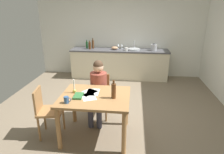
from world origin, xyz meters
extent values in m
cube|color=#7A6B56|center=(0.00, 0.00, -0.02)|extent=(5.20, 5.20, 0.04)
cube|color=silver|center=(0.00, 2.60, 1.30)|extent=(5.20, 0.12, 2.60)
cube|color=beige|center=(0.00, 2.24, 0.43)|extent=(2.94, 0.60, 0.86)
cube|color=#4C4C51|center=(0.00, 2.24, 0.88)|extent=(2.98, 0.64, 0.04)
cube|color=#9E7042|center=(-0.16, -0.85, 0.74)|extent=(1.13, 0.93, 0.04)
cylinder|color=#9E7042|center=(-0.66, -1.26, 0.36)|extent=(0.07, 0.07, 0.72)
cylinder|color=#9E7042|center=(0.35, -1.26, 0.36)|extent=(0.07, 0.07, 0.72)
cylinder|color=#9E7042|center=(-0.66, -0.44, 0.36)|extent=(0.07, 0.07, 0.72)
cylinder|color=#9E7042|center=(0.35, -0.44, 0.36)|extent=(0.07, 0.07, 0.72)
cube|color=#9E7042|center=(-0.21, -0.20, 0.45)|extent=(0.41, 0.41, 0.04)
cube|color=#9E7042|center=(-0.20, -0.02, 0.66)|extent=(0.36, 0.04, 0.40)
cylinder|color=#9E7042|center=(-0.39, -0.36, 0.22)|extent=(0.04, 0.04, 0.44)
cylinder|color=#9E7042|center=(-0.05, -0.38, 0.22)|extent=(0.04, 0.04, 0.44)
cylinder|color=#9E7042|center=(-0.37, -0.03, 0.22)|extent=(0.04, 0.04, 0.44)
cylinder|color=#9E7042|center=(-0.03, -0.04, 0.22)|extent=(0.04, 0.04, 0.44)
cylinder|color=brown|center=(-0.21, -0.22, 0.70)|extent=(0.33, 0.33, 0.50)
sphere|color=#D8AD8C|center=(-0.21, -0.22, 1.06)|extent=(0.20, 0.20, 0.20)
sphere|color=#473323|center=(-0.21, -0.22, 1.10)|extent=(0.19, 0.19, 0.19)
cylinder|color=#383847|center=(-0.30, -0.41, 0.45)|extent=(0.14, 0.38, 0.13)
cylinder|color=#383847|center=(-0.30, -0.60, 0.23)|extent=(0.10, 0.10, 0.45)
cylinder|color=#383847|center=(-0.14, -0.41, 0.45)|extent=(0.14, 0.38, 0.13)
cylinder|color=#383847|center=(-0.14, -0.60, 0.23)|extent=(0.10, 0.10, 0.45)
cube|color=#9E7042|center=(-0.92, -0.91, 0.47)|extent=(0.46, 0.46, 0.04)
cube|color=#9E7042|center=(-1.10, -0.94, 0.68)|extent=(0.09, 0.36, 0.40)
cylinder|color=#9E7042|center=(-0.73, -1.05, 0.23)|extent=(0.04, 0.04, 0.46)
cylinder|color=#9E7042|center=(-0.78, -0.71, 0.23)|extent=(0.04, 0.04, 0.46)
cylinder|color=#9E7042|center=(-1.06, -1.10, 0.23)|extent=(0.04, 0.04, 0.46)
cylinder|color=#9E7042|center=(-1.12, -0.77, 0.23)|extent=(0.04, 0.04, 0.46)
cylinder|color=#33598C|center=(-0.53, -1.15, 0.82)|extent=(0.07, 0.07, 0.10)
torus|color=#33598C|center=(-0.49, -1.15, 0.82)|extent=(0.07, 0.01, 0.07)
cylinder|color=gold|center=(-0.52, -0.77, 0.79)|extent=(0.06, 0.06, 0.05)
cylinder|color=white|center=(-0.52, -0.77, 0.91)|extent=(0.02, 0.02, 0.19)
cube|color=#2E6834|center=(-0.42, -0.92, 0.78)|extent=(0.15, 0.24, 0.03)
cube|color=white|center=(-0.30, -0.73, 0.77)|extent=(0.33, 0.36, 0.00)
cube|color=white|center=(-0.25, -0.90, 0.77)|extent=(0.31, 0.35, 0.00)
cube|color=white|center=(-0.22, -0.71, 0.77)|extent=(0.22, 0.30, 0.00)
cylinder|color=#593319|center=(0.15, -0.90, 0.88)|extent=(0.07, 0.07, 0.24)
cylinder|color=#593319|center=(0.15, -0.90, 1.04)|extent=(0.03, 0.03, 0.06)
cylinder|color=#B2B7BC|center=(0.44, 2.24, 0.92)|extent=(0.36, 0.36, 0.04)
cylinder|color=silver|center=(0.44, 2.40, 1.02)|extent=(0.02, 0.02, 0.24)
cylinder|color=#194C23|center=(-1.03, 2.31, 1.00)|extent=(0.06, 0.06, 0.21)
cylinder|color=#194C23|center=(-1.03, 2.31, 1.13)|extent=(0.03, 0.03, 0.05)
cylinder|color=#593319|center=(-0.91, 2.21, 1.00)|extent=(0.07, 0.07, 0.21)
cylinder|color=#593319|center=(-0.91, 2.21, 1.13)|extent=(0.03, 0.03, 0.05)
cylinder|color=#593319|center=(-0.84, 2.32, 1.03)|extent=(0.06, 0.06, 0.25)
cylinder|color=#593319|center=(-0.84, 2.32, 1.19)|extent=(0.03, 0.03, 0.06)
ellipsoid|color=tan|center=(-0.15, 2.25, 0.94)|extent=(0.20, 0.20, 0.09)
cylinder|color=#B7BABF|center=(1.03, 2.24, 0.99)|extent=(0.18, 0.18, 0.18)
cone|color=#262628|center=(1.03, 2.24, 1.10)|extent=(0.11, 0.11, 0.04)
cylinder|color=silver|center=(0.06, 2.39, 0.90)|extent=(0.06, 0.06, 0.00)
cylinder|color=silver|center=(0.06, 2.39, 0.94)|extent=(0.01, 0.01, 0.07)
cone|color=silver|center=(0.06, 2.39, 1.01)|extent=(0.07, 0.07, 0.08)
cylinder|color=silver|center=(-0.05, 2.39, 0.90)|extent=(0.06, 0.06, 0.00)
cylinder|color=silver|center=(-0.05, 2.39, 0.94)|extent=(0.01, 0.01, 0.07)
cone|color=silver|center=(-0.05, 2.39, 1.01)|extent=(0.07, 0.07, 0.08)
cylinder|color=white|center=(0.21, 2.09, 0.95)|extent=(0.09, 0.09, 0.10)
torus|color=white|center=(0.26, 2.09, 0.95)|extent=(0.07, 0.01, 0.07)
camera|label=1|loc=(0.45, -3.75, 2.13)|focal=31.83mm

